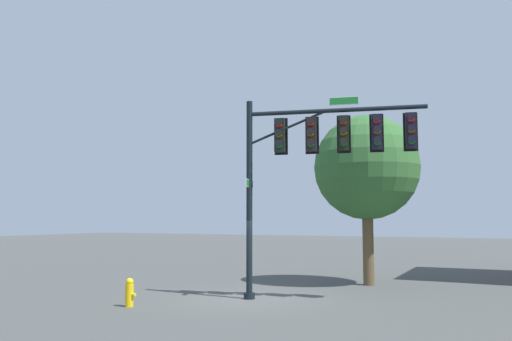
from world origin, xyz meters
name	(u,v)px	position (x,y,z in m)	size (l,w,h in m)	color
ground_plane	(249,299)	(0.00, 0.00, 0.00)	(120.00, 120.00, 0.00)	#454846
signal_pole_assembly	(323,146)	(2.36, 0.52, 4.88)	(5.70, 1.88, 6.46)	black
fire_hydrant	(130,292)	(-2.51, -2.85, 0.41)	(0.33, 0.24, 0.83)	yellow
tree_near	(367,168)	(2.66, 5.08, 4.58)	(4.15, 4.15, 6.68)	brown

